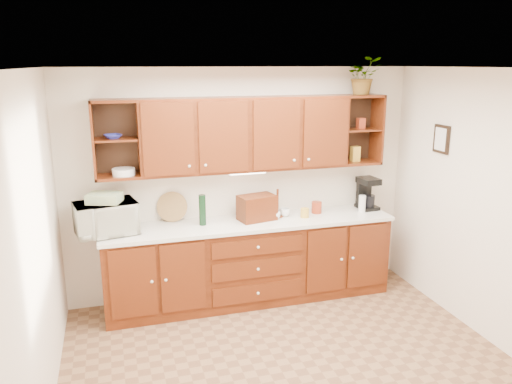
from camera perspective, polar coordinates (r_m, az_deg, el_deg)
floor at (r=4.70m, az=4.39°, el=-19.65°), size 4.00×4.00×0.00m
ceiling at (r=3.89m, az=5.14°, el=13.92°), size 4.00×4.00×0.00m
back_wall at (r=5.72m, az=-1.54°, el=0.99°), size 4.00×0.00×4.00m
left_wall at (r=3.91m, az=-24.03°, el=-6.80°), size 0.00×3.50×3.50m
right_wall at (r=5.16m, az=25.98°, el=-2.01°), size 0.00×3.50×3.50m
base_cabinets at (r=5.71m, az=-0.70°, el=-8.03°), size 3.20×0.60×0.90m
countertop at (r=5.53m, az=-0.69°, el=-3.56°), size 3.24×0.64×0.04m
upper_cabinets at (r=5.46m, az=-1.05°, el=6.67°), size 3.20×0.33×0.80m
undercabinet_light at (r=5.48m, az=-0.97°, el=2.21°), size 0.40×0.05×0.02m
framed_picture at (r=5.71m, az=20.44°, el=5.69°), size 0.03×0.24×0.30m
wicker_basket at (r=5.32m, az=-16.68°, el=-3.99°), size 0.28×0.28×0.13m
microwave at (r=5.31m, az=-16.77°, el=-2.89°), size 0.67×0.52×0.33m
towel_stack at (r=5.25m, az=-16.93°, el=-0.65°), size 0.38×0.33×0.10m
wine_bottle at (r=5.39m, az=-6.15°, el=-2.06°), size 0.09×0.09×0.33m
woven_tray at (r=5.61m, az=-9.51°, el=-3.21°), size 0.34×0.15×0.33m
bread_box at (r=5.54m, az=0.10°, el=-1.80°), size 0.44×0.33×0.28m
mug_tree at (r=5.68m, az=2.47°, el=-2.35°), size 0.27×0.28×0.32m
canister_red at (r=5.85m, az=6.94°, el=-1.76°), size 0.15×0.15×0.13m
canister_white at (r=5.98m, az=12.03°, el=-1.32°), size 0.09×0.09×0.20m
canister_yellow at (r=5.68m, az=5.58°, el=-2.39°), size 0.12×0.12×0.11m
coffee_maker at (r=6.12m, az=12.56°, el=-0.17°), size 0.22×0.28×0.38m
bowl_stack at (r=5.25m, az=-16.04°, el=6.12°), size 0.22×0.22×0.04m
plate_stack at (r=5.30m, az=-14.89°, el=2.25°), size 0.29×0.29×0.07m
pantry_box_yellow at (r=5.97m, az=11.26°, el=4.30°), size 0.10×0.08×0.18m
pantry_box_red at (r=5.94m, az=11.89°, el=7.68°), size 0.09×0.08×0.12m
potted_plant at (r=5.87m, az=12.15°, el=12.84°), size 0.42×0.38×0.42m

